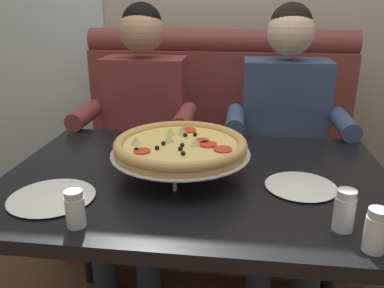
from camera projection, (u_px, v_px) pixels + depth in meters
name	position (u px, v px, depth m)	size (l,w,h in m)	color
booth_bench	(214.00, 167.00, 2.23)	(1.52, 0.78, 1.13)	brown
dining_table	(196.00, 201.00, 1.31)	(1.24, 0.85, 0.75)	black
diner_left	(141.00, 125.00, 1.91)	(0.54, 0.64, 1.27)	#2D3342
diner_right	(285.00, 131.00, 1.83)	(0.54, 0.64, 1.27)	#2D3342
pizza	(180.00, 146.00, 1.25)	(0.44, 0.44, 0.13)	silver
shaker_pepper_flakes	(344.00, 213.00, 0.96)	(0.05, 0.05, 0.11)	white
shaker_oregano	(75.00, 211.00, 0.97)	(0.05, 0.05, 0.10)	white
shaker_parmesan	(375.00, 234.00, 0.88)	(0.05, 0.05, 0.10)	white
plate_near_left	(301.00, 185.00, 1.19)	(0.21, 0.21, 0.02)	white
plate_near_right	(52.00, 195.00, 1.12)	(0.24, 0.24, 0.02)	white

